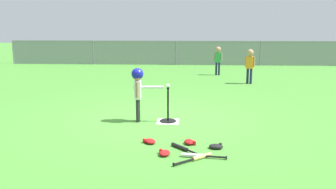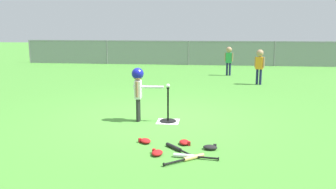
{
  "view_description": "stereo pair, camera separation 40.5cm",
  "coord_description": "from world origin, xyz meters",
  "px_view_note": "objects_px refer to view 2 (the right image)",
  "views": [
    {
      "loc": [
        0.62,
        -6.97,
        1.89
      ],
      "look_at": [
        0.22,
        -0.18,
        0.55
      ],
      "focal_mm": 37.79,
      "sensor_mm": 36.0,
      "label": 1
    },
    {
      "loc": [
        1.02,
        -6.94,
        1.89
      ],
      "look_at": [
        0.22,
        -0.18,
        0.55
      ],
      "focal_mm": 37.79,
      "sensor_mm": 36.0,
      "label": 2
    }
  ],
  "objects_px": {
    "glove_outfield_drop": "(157,153)",
    "spare_bat_black": "(176,148)",
    "baseball_on_tee": "(168,86)",
    "spare_bat_silver": "(189,156)",
    "spare_bat_wood": "(190,158)",
    "glove_by_plate": "(184,142)",
    "batter_child": "(138,83)",
    "glove_near_bats": "(145,141)",
    "fielder_deep_right": "(259,62)",
    "fielder_deep_center": "(229,57)",
    "glove_tossed_aside": "(210,147)",
    "batting_tee": "(168,116)"
  },
  "relations": [
    {
      "from": "glove_outfield_drop",
      "to": "spare_bat_black",
      "type": "bearing_deg",
      "value": 41.58
    },
    {
      "from": "baseball_on_tee",
      "to": "spare_bat_silver",
      "type": "height_order",
      "value": "baseball_on_tee"
    },
    {
      "from": "spare_bat_wood",
      "to": "glove_by_plate",
      "type": "bearing_deg",
      "value": 100.51
    },
    {
      "from": "batter_child",
      "to": "glove_near_bats",
      "type": "height_order",
      "value": "batter_child"
    },
    {
      "from": "fielder_deep_right",
      "to": "glove_by_plate",
      "type": "distance_m",
      "value": 6.43
    },
    {
      "from": "glove_near_bats",
      "to": "spare_bat_black",
      "type": "bearing_deg",
      "value": -27.82
    },
    {
      "from": "glove_by_plate",
      "to": "glove_near_bats",
      "type": "bearing_deg",
      "value": -179.71
    },
    {
      "from": "fielder_deep_center",
      "to": "glove_near_bats",
      "type": "xyz_separation_m",
      "value": [
        -1.73,
        -8.08,
        -0.66
      ]
    },
    {
      "from": "spare_bat_silver",
      "to": "glove_tossed_aside",
      "type": "xyz_separation_m",
      "value": [
        0.3,
        0.4,
        0.01
      ]
    },
    {
      "from": "glove_outfield_drop",
      "to": "batter_child",
      "type": "bearing_deg",
      "value": 109.31
    },
    {
      "from": "glove_by_plate",
      "to": "glove_near_bats",
      "type": "xyz_separation_m",
      "value": [
        -0.64,
        -0.0,
        0.0
      ]
    },
    {
      "from": "batting_tee",
      "to": "fielder_deep_right",
      "type": "height_order",
      "value": "fielder_deep_right"
    },
    {
      "from": "batter_child",
      "to": "glove_near_bats",
      "type": "bearing_deg",
      "value": -74.33
    },
    {
      "from": "batter_child",
      "to": "batting_tee",
      "type": "bearing_deg",
      "value": 1.76
    },
    {
      "from": "baseball_on_tee",
      "to": "spare_bat_silver",
      "type": "xyz_separation_m",
      "value": [
        0.54,
        -1.92,
        -0.7
      ]
    },
    {
      "from": "spare_bat_wood",
      "to": "fielder_deep_right",
      "type": "bearing_deg",
      "value": 74.86
    },
    {
      "from": "glove_by_plate",
      "to": "glove_tossed_aside",
      "type": "relative_size",
      "value": 1.04
    },
    {
      "from": "spare_bat_wood",
      "to": "glove_outfield_drop",
      "type": "distance_m",
      "value": 0.51
    },
    {
      "from": "batting_tee",
      "to": "glove_near_bats",
      "type": "distance_m",
      "value": 1.35
    },
    {
      "from": "spare_bat_silver",
      "to": "spare_bat_black",
      "type": "height_order",
      "value": "same"
    },
    {
      "from": "spare_bat_wood",
      "to": "glove_tossed_aside",
      "type": "distance_m",
      "value": 0.56
    },
    {
      "from": "spare_bat_silver",
      "to": "glove_outfield_drop",
      "type": "bearing_deg",
      "value": 171.59
    },
    {
      "from": "batting_tee",
      "to": "spare_bat_wood",
      "type": "relative_size",
      "value": 1.23
    },
    {
      "from": "fielder_deep_right",
      "to": "spare_bat_silver",
      "type": "height_order",
      "value": "fielder_deep_right"
    },
    {
      "from": "batter_child",
      "to": "spare_bat_wood",
      "type": "height_order",
      "value": "batter_child"
    },
    {
      "from": "glove_near_bats",
      "to": "batter_child",
      "type": "bearing_deg",
      "value": 105.67
    },
    {
      "from": "batter_child",
      "to": "glove_tossed_aside",
      "type": "height_order",
      "value": "batter_child"
    },
    {
      "from": "spare_bat_silver",
      "to": "glove_by_plate",
      "type": "bearing_deg",
      "value": 100.83
    },
    {
      "from": "batter_child",
      "to": "spare_bat_silver",
      "type": "height_order",
      "value": "batter_child"
    },
    {
      "from": "fielder_deep_center",
      "to": "glove_by_plate",
      "type": "xyz_separation_m",
      "value": [
        -1.09,
        -8.08,
        -0.66
      ]
    },
    {
      "from": "fielder_deep_center",
      "to": "glove_outfield_drop",
      "type": "bearing_deg",
      "value": -99.6
    },
    {
      "from": "batter_child",
      "to": "spare_bat_black",
      "type": "distance_m",
      "value": 1.98
    },
    {
      "from": "batting_tee",
      "to": "glove_near_bats",
      "type": "bearing_deg",
      "value": -99.32
    },
    {
      "from": "glove_tossed_aside",
      "to": "batting_tee",
      "type": "bearing_deg",
      "value": 119.02
    },
    {
      "from": "fielder_deep_center",
      "to": "spare_bat_black",
      "type": "relative_size",
      "value": 1.97
    },
    {
      "from": "fielder_deep_center",
      "to": "spare_bat_wood",
      "type": "relative_size",
      "value": 1.93
    },
    {
      "from": "glove_by_plate",
      "to": "glove_near_bats",
      "type": "distance_m",
      "value": 0.64
    },
    {
      "from": "fielder_deep_right",
      "to": "glove_tossed_aside",
      "type": "bearing_deg",
      "value": -103.76
    },
    {
      "from": "fielder_deep_right",
      "to": "glove_near_bats",
      "type": "distance_m",
      "value": 6.66
    },
    {
      "from": "spare_bat_silver",
      "to": "fielder_deep_right",
      "type": "bearing_deg",
      "value": 74.61
    },
    {
      "from": "fielder_deep_center",
      "to": "glove_tossed_aside",
      "type": "relative_size",
      "value": 4.64
    },
    {
      "from": "batter_child",
      "to": "glove_tossed_aside",
      "type": "xyz_separation_m",
      "value": [
        1.43,
        -1.5,
        -0.73
      ]
    },
    {
      "from": "fielder_deep_right",
      "to": "spare_bat_black",
      "type": "distance_m",
      "value": 6.74
    },
    {
      "from": "baseball_on_tee",
      "to": "spare_bat_wood",
      "type": "xyz_separation_m",
      "value": [
        0.55,
        -2.0,
        -0.7
      ]
    },
    {
      "from": "glove_near_bats",
      "to": "fielder_deep_right",
      "type": "bearing_deg",
      "value": 66.92
    },
    {
      "from": "baseball_on_tee",
      "to": "fielder_deep_right",
      "type": "distance_m",
      "value": 5.33
    },
    {
      "from": "batting_tee",
      "to": "glove_outfield_drop",
      "type": "bearing_deg",
      "value": -88.27
    },
    {
      "from": "baseball_on_tee",
      "to": "glove_outfield_drop",
      "type": "relative_size",
      "value": 0.31
    },
    {
      "from": "batter_child",
      "to": "spare_bat_silver",
      "type": "distance_m",
      "value": 2.33
    },
    {
      "from": "batter_child",
      "to": "glove_near_bats",
      "type": "relative_size",
      "value": 3.95
    }
  ]
}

